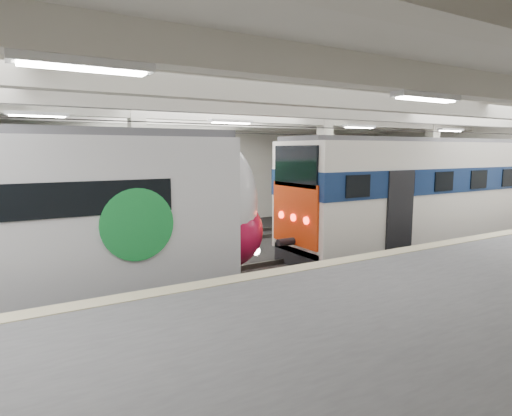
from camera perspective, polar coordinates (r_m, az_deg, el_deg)
station_hall at (r=11.91m, az=4.97°, el=4.28°), size 36.00×24.00×5.75m
modern_emu at (r=11.57m, az=-28.45°, el=-1.90°), size 13.93×2.88×4.49m
older_rer at (r=18.79m, az=21.87°, el=2.16°), size 13.38×2.95×4.42m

